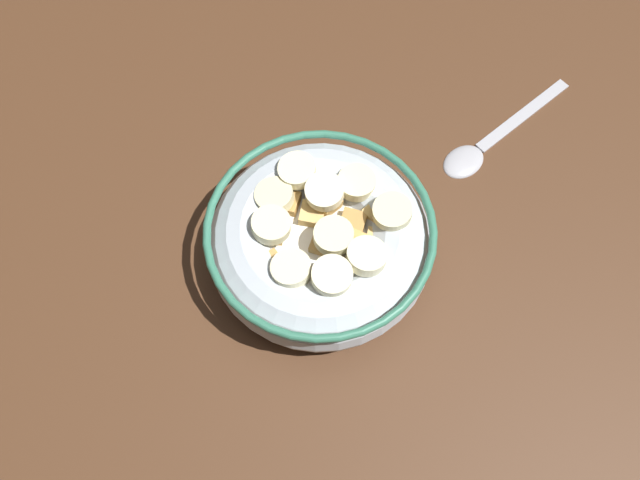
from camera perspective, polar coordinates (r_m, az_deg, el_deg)
name	(u,v)px	position (r cm, az deg, el deg)	size (l,w,h in cm)	color
ground_plane	(320,261)	(49.47, 0.00, -1.95)	(135.59, 135.59, 2.00)	#472B19
cereal_bowl	(320,240)	(45.87, 0.02, -0.04)	(16.57, 16.57, 6.20)	#B2BCC6
spoon	(483,145)	(54.80, 14.63, 8.37)	(6.70, 14.40, 0.80)	#A5A5AD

